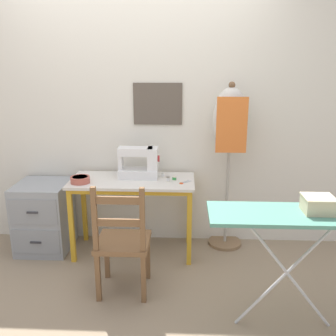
% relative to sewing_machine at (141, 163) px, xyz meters
% --- Properties ---
extents(ground_plane, '(14.00, 14.00, 0.00)m').
position_rel_sewing_machine_xyz_m(ground_plane, '(-0.07, -0.32, -0.85)').
color(ground_plane, gray).
extents(wall_back, '(10.00, 0.07, 2.55)m').
position_rel_sewing_machine_xyz_m(wall_back, '(-0.07, 0.25, 0.43)').
color(wall_back, silver).
rests_on(wall_back, ground_plane).
extents(sewing_table, '(1.11, 0.50, 0.71)m').
position_rel_sewing_machine_xyz_m(sewing_table, '(-0.07, -0.08, -0.23)').
color(sewing_table, silver).
rests_on(sewing_table, ground_plane).
extents(sewing_machine, '(0.37, 0.18, 0.30)m').
position_rel_sewing_machine_xyz_m(sewing_machine, '(0.00, 0.00, 0.00)').
color(sewing_machine, white).
rests_on(sewing_machine, sewing_table).
extents(fabric_bowl, '(0.17, 0.17, 0.06)m').
position_rel_sewing_machine_xyz_m(fabric_bowl, '(-0.51, -0.18, -0.10)').
color(fabric_bowl, '#B25647').
rests_on(fabric_bowl, sewing_table).
extents(scissors, '(0.11, 0.11, 0.01)m').
position_rel_sewing_machine_xyz_m(scissors, '(0.39, -0.14, -0.13)').
color(scissors, silver).
rests_on(scissors, sewing_table).
extents(thread_spool_near_machine, '(0.04, 0.04, 0.04)m').
position_rel_sewing_machine_xyz_m(thread_spool_near_machine, '(0.20, 0.03, -0.11)').
color(thread_spool_near_machine, silver).
rests_on(thread_spool_near_machine, sewing_table).
extents(thread_spool_mid_table, '(0.04, 0.04, 0.04)m').
position_rel_sewing_machine_xyz_m(thread_spool_mid_table, '(0.25, -0.11, -0.11)').
color(thread_spool_mid_table, silver).
rests_on(thread_spool_mid_table, sewing_table).
extents(thread_spool_far_edge, '(0.04, 0.04, 0.03)m').
position_rel_sewing_machine_xyz_m(thread_spool_far_edge, '(0.31, -0.06, -0.12)').
color(thread_spool_far_edge, green).
rests_on(thread_spool_far_edge, sewing_table).
extents(wooden_chair, '(0.40, 0.38, 0.91)m').
position_rel_sewing_machine_xyz_m(wooden_chair, '(-0.06, -0.71, -0.43)').
color(wooden_chair, brown).
rests_on(wooden_chair, ground_plane).
extents(filing_cabinet, '(0.47, 0.50, 0.65)m').
position_rel_sewing_machine_xyz_m(filing_cabinet, '(-0.92, -0.04, -0.52)').
color(filing_cabinet, '#93999E').
rests_on(filing_cabinet, ground_plane).
extents(dress_form, '(0.32, 0.32, 1.57)m').
position_rel_sewing_machine_xyz_m(dress_form, '(0.81, 0.11, 0.30)').
color(dress_form, '#846647').
rests_on(dress_form, ground_plane).
extents(ironing_board, '(1.06, 0.37, 0.83)m').
position_rel_sewing_machine_xyz_m(ironing_board, '(1.08, -1.05, -0.07)').
color(ironing_board, '#518E7A').
rests_on(ironing_board, ground_plane).
extents(storage_box, '(0.19, 0.17, 0.10)m').
position_rel_sewing_machine_xyz_m(storage_box, '(1.24, -1.03, 0.03)').
color(storage_box, beige).
rests_on(storage_box, ironing_board).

